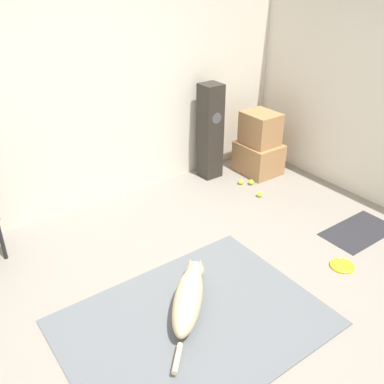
{
  "coord_description": "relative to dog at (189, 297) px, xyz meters",
  "views": [
    {
      "loc": [
        -1.5,
        -1.92,
        2.42
      ],
      "look_at": [
        0.59,
        0.96,
        0.45
      ],
      "focal_mm": 40.0,
      "sensor_mm": 36.0,
      "label": 1
    }
  ],
  "objects": [
    {
      "name": "cardboard_box_upper",
      "position": [
        2.13,
        1.48,
        0.45
      ],
      "size": [
        0.36,
        0.42,
        0.39
      ],
      "color": "#A87A4C",
      "rests_on": "cardboard_box_lower"
    },
    {
      "name": "floor_speaker",
      "position": [
        1.57,
        1.76,
        0.45
      ],
      "size": [
        0.24,
        0.24,
        1.15
      ],
      "color": "#2D2823",
      "rests_on": "ground_plane"
    },
    {
      "name": "door_mat",
      "position": [
        2.01,
        -0.12,
        -0.13
      ],
      "size": [
        0.77,
        0.43,
        0.01
      ],
      "color": "#28282D",
      "rests_on": "ground_plane"
    },
    {
      "name": "wall_back",
      "position": [
        0.07,
        2.0,
        1.14
      ],
      "size": [
        8.0,
        0.06,
        2.55
      ],
      "color": "silver",
      "rests_on": "ground_plane"
    },
    {
      "name": "ground_plane",
      "position": [
        0.07,
        -0.1,
        -0.13
      ],
      "size": [
        12.0,
        12.0,
        0.0
      ],
      "primitive_type": "plane",
      "color": "gray"
    },
    {
      "name": "dog",
      "position": [
        0.0,
        0.0,
        0.0
      ],
      "size": [
        0.79,
        0.82,
        0.25
      ],
      "color": "beige",
      "rests_on": "area_rug"
    },
    {
      "name": "frisbee",
      "position": [
        1.41,
        -0.37,
        -0.12
      ],
      "size": [
        0.21,
        0.21,
        0.03
      ],
      "color": "yellow",
      "rests_on": "ground_plane"
    },
    {
      "name": "area_rug",
      "position": [
        -0.05,
        -0.13,
        -0.13
      ],
      "size": [
        1.91,
        1.42,
        0.01
      ],
      "color": "slate",
      "rests_on": "ground_plane"
    },
    {
      "name": "tennis_ball_by_boxes",
      "position": [
        1.82,
        1.26,
        -0.1
      ],
      "size": [
        0.07,
        0.07,
        0.07
      ],
      "color": "#C6E033",
      "rests_on": "ground_plane"
    },
    {
      "name": "cardboard_box_lower",
      "position": [
        2.13,
        1.47,
        0.06
      ],
      "size": [
        0.44,
        0.52,
        0.38
      ],
      "color": "#A87A4C",
      "rests_on": "ground_plane"
    },
    {
      "name": "tennis_ball_near_speaker",
      "position": [
        1.7,
        0.98,
        -0.1
      ],
      "size": [
        0.07,
        0.07,
        0.07
      ],
      "color": "#C6E033",
      "rests_on": "ground_plane"
    },
    {
      "name": "tennis_ball_loose_on_carpet",
      "position": [
        1.73,
        1.34,
        -0.1
      ],
      "size": [
        0.07,
        0.07,
        0.07
      ],
      "color": "#C6E033",
      "rests_on": "ground_plane"
    }
  ]
}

